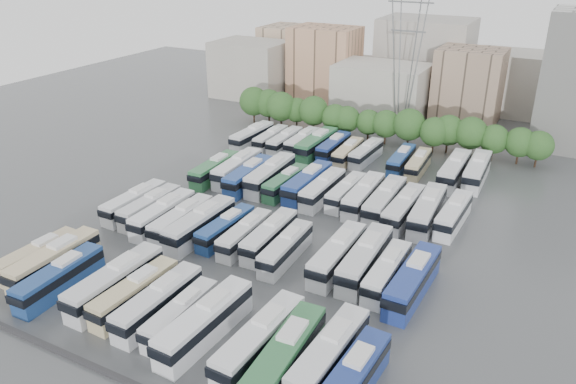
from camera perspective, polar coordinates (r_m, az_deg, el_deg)
The scene contains 55 objects.
ground at distance 79.81m, azimuth -1.11°, elevation -3.83°, with size 220.00×220.00×0.00m, color #424447.
parapet at distance 58.21m, azimuth -17.84°, elevation -17.09°, with size 56.00×0.50×0.50m, color #2D2D30.
tree_line at distance 114.52m, azimuth 8.44°, elevation 7.23°, with size 64.59×7.71×8.08m.
city_buildings at distance 142.80m, azimuth 10.56°, elevation 11.90°, with size 102.00×35.00×20.00m.
electricity_pylon at distance 117.54m, azimuth 12.02°, elevation 14.52°, with size 9.00×6.91×33.83m.
bus_r0_s0 at distance 76.77m, azimuth -24.05°, elevation -5.92°, with size 2.84×11.24×3.50m.
bus_r0_s1 at distance 74.38m, azimuth -22.65°, elevation -6.44°, with size 2.84×12.74×3.99m.
bus_r0_s2 at distance 70.79m, azimuth -22.19°, elevation -8.07°, with size 3.09×12.22×3.81m.
bus_r0_s4 at distance 67.51m, azimuth -17.13°, elevation -8.71°, with size 3.12×13.50×4.22m.
bus_r0_s5 at distance 65.41m, azimuth -15.28°, elevation -9.86°, with size 3.09×12.07×3.76m.
bus_r0_s6 at distance 63.22m, azimuth -13.03°, elevation -10.83°, with size 2.87×12.48×3.90m.
bus_r0_s7 at distance 61.32m, azimuth -10.85°, elevation -12.11°, with size 2.53×10.97×3.43m.
bus_r0_s8 at distance 59.19m, azimuth -8.44°, elevation -12.97°, with size 3.50×13.44×4.18m.
bus_r0_s10 at distance 56.54m, azimuth -2.87°, elevation -14.77°, with size 3.48×13.32×4.14m.
bus_r0_s11 at distance 54.52m, azimuth -0.30°, elevation -16.41°, with size 3.63×13.62×4.23m.
bus_r0_s12 at distance 54.99m, azimuth 4.17°, elevation -16.18°, with size 3.36×13.07×4.07m.
bus_r0_s13 at distance 52.68m, azimuth 6.40°, elevation -18.58°, with size 3.36×12.63×3.92m.
bus_r1_s0 at distance 86.74m, azimuth -15.33°, elevation -0.99°, with size 2.77×11.91×3.73m.
bus_r1_s1 at distance 84.67m, azimuth -13.83°, elevation -1.48°, with size 2.57×11.75×3.69m.
bus_r1_s2 at distance 81.89m, azimuth -12.59°, elevation -2.20°, with size 2.95×12.37×3.86m.
bus_r1_s3 at distance 79.72m, azimuth -10.76°, elevation -2.81°, with size 2.86×12.21×3.82m.
bus_r1_s4 at distance 77.81m, azimuth -8.92°, elevation -3.23°, with size 3.06×13.28×4.15m.
bus_r1_s5 at distance 77.11m, azimuth -6.35°, elevation -3.64°, with size 2.90×11.09×3.45m.
bus_r1_s6 at distance 75.22m, azimuth -4.41°, elevation -4.29°, with size 2.65×11.21×3.50m.
bus_r1_s7 at distance 74.39m, azimuth -1.89°, elevation -4.47°, with size 2.94×12.04×3.76m.
bus_r1_s8 at distance 71.63m, azimuth -0.23°, elevation -5.74°, with size 2.88×11.59×3.61m.
bus_r1_s10 at distance 70.18m, azimuth 5.05°, elevation -6.32°, with size 2.88×12.98×4.07m.
bus_r1_s11 at distance 69.50m, azimuth 7.83°, elevation -6.73°, with size 3.29×13.54×4.23m.
bus_r1_s12 at distance 67.82m, azimuth 10.02°, elevation -8.02°, with size 2.59×11.68×3.66m.
bus_r1_s13 at distance 66.47m, azimuth 12.57°, elevation -8.74°, with size 3.26×13.32×4.16m.
bus_r2_s1 at distance 96.33m, azimuth -7.45°, elevation 2.31°, with size 3.02×12.23×3.81m.
bus_r2_s2 at distance 96.10m, azimuth -5.17°, elevation 2.44°, with size 3.46×13.07×4.06m.
bus_r2_s3 at distance 92.91m, azimuth -4.03°, elevation 1.68°, with size 3.23×12.86×4.01m.
bus_r2_s4 at distance 92.79m, azimuth -1.81°, elevation 1.78°, with size 3.49×13.62×4.24m.
bus_r2_s5 at distance 90.58m, azimuth -0.23°, elevation 0.97°, with size 2.85×11.37×3.54m.
bus_r2_s6 at distance 89.81m, azimuth 2.00°, elevation 0.94°, with size 2.96×13.18×4.13m.
bus_r2_s7 at distance 88.04m, azimuth 3.53°, elevation 0.30°, with size 2.76×12.22×3.83m.
bus_r2_s8 at distance 87.77m, azimuth 5.91°, elevation 0.03°, with size 2.58×11.23×3.51m.
bus_r2_s9 at distance 86.24m, azimuth 7.68°, elevation -0.35°, with size 3.15×12.81×4.00m.
bus_r2_s10 at distance 84.80m, azimuth 9.79°, elevation -0.88°, with size 3.18×13.33×4.16m.
bus_r2_s11 at distance 83.10m, azimuth 11.67°, elevation -1.65°, with size 2.97×12.80×4.00m.
bus_r2_s12 at distance 82.99m, azimuth 13.97°, elevation -1.83°, with size 3.62×13.65×4.24m.
bus_r2_s13 at distance 83.32m, azimuth 16.46°, elevation -2.19°, with size 2.95×12.11×3.78m.
bus_r3_s0 at distance 112.15m, azimuth -3.66°, elevation 5.69°, with size 3.12×12.42×3.87m.
bus_r3_s1 at distance 111.29m, azimuth -1.76°, elevation 5.46°, with size 2.61×10.98×3.43m.
bus_r3_s2 at distance 109.70m, azimuth -0.33°, elevation 5.22°, with size 2.71×11.39×3.56m.
bus_r3_s3 at distance 109.25m, azimuth 1.44°, elevation 5.14°, with size 2.69×11.48×3.59m.
bus_r3_s4 at distance 107.07m, azimuth 2.92°, elevation 4.88°, with size 3.11×13.39×4.19m.
bus_r3_s5 at distance 106.56m, azimuth 4.65°, elevation 4.59°, with size 2.74×11.72×3.66m.
bus_r3_s6 at distance 104.16m, azimuth 6.09°, elevation 4.00°, with size 2.90×11.22×3.49m.
bus_r3_s7 at distance 104.26m, azimuth 7.93°, elevation 3.93°, with size 2.90×11.25×3.50m.
bus_r3_s9 at distance 102.12m, azimuth 11.44°, elevation 3.22°, with size 2.81×11.22×3.50m.
bus_r3_s10 at distance 100.97m, azimuth 13.10°, elevation 2.80°, with size 2.86×10.96×3.41m.
bus_r3_s12 at distance 98.65m, azimuth 16.53°, elevation 2.14°, with size 3.00×13.50×4.23m.
bus_r3_s13 at distance 99.66m, azimuth 18.65°, elevation 2.06°, with size 3.30×13.35×4.16m.
Camera 1 is at (34.40, -61.37, 37.67)m, focal length 35.00 mm.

